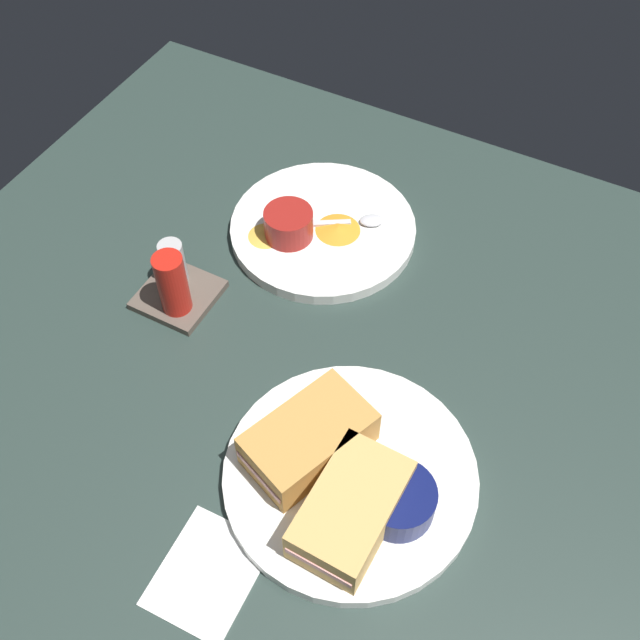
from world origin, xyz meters
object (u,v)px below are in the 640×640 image
Objects in this scene: plate_sandwich_main at (350,476)px; sandwich_half_near at (309,439)px; sandwich_half_far at (351,509)px; spoon_by_dark_ramekin at (346,480)px; ramekin_dark_sauce at (398,500)px; ramekin_light_gravy at (289,223)px; condiment_caddy at (175,283)px; plate_chips_companion at (323,229)px; spoon_by_gravy_ramekin at (362,221)px.

plate_sandwich_main is 5.96cm from sandwich_half_near.
sandwich_half_far reaches higher than spoon_by_dark_ramekin.
sandwich_half_near reaches higher than ramekin_dark_sauce.
ramekin_light_gravy is at bearing 39.86° from plate_sandwich_main.
plate_sandwich_main is 2.78× the size of condiment_caddy.
ramekin_light_gravy is at bearing 45.16° from ramekin_dark_sauce.
condiment_caddy is at bearing 153.49° from ramekin_light_gravy.
sandwich_half_far is 1.41× the size of condiment_caddy.
sandwich_half_near is at bearing -114.77° from condiment_caddy.
plate_chips_companion is (31.41, 24.84, -2.79)cm from ramekin_dark_sauce.
sandwich_half_near is 26.96cm from condiment_caddy.
condiment_caddy is (16.10, 31.73, -0.59)cm from sandwich_half_far.
spoon_by_gravy_ramekin is at bearing -49.61° from ramekin_light_gravy.
plate_chips_companion is (30.12, 19.03, 0.00)cm from plate_sandwich_main.
condiment_caddy is at bearing 144.99° from spoon_by_gravy_ramekin.
sandwich_half_near is 8.70cm from sandwich_half_far.
ramekin_light_gravy is (26.45, 22.09, 2.89)cm from plate_sandwich_main.
spoon_by_dark_ramekin is at bearing 33.15° from sandwich_half_far.
spoon_by_dark_ramekin is 1.07× the size of spoon_by_gravy_ramekin.
sandwich_half_far reaches higher than ramekin_light_gravy.
sandwich_half_near is at bearing 56.48° from sandwich_half_far.
sandwich_half_near is 5.63cm from spoon_by_dark_ramekin.
condiment_caddy reaches higher than spoon_by_dark_ramekin.
sandwich_half_far is at bearing -148.43° from plate_chips_companion.
ramekin_dark_sauce is at bearing -110.06° from condiment_caddy.
ramekin_light_gravy reaches higher than spoon_by_dark_ramekin.
spoon_by_dark_ramekin is (-1.13, -0.04, 1.16)cm from plate_sandwich_main.
sandwich_half_near is at bearing 81.60° from ramekin_dark_sauce.
ramekin_dark_sauce is at bearing -98.40° from sandwich_half_near.
condiment_caddy is (-14.85, 7.41, -0.28)cm from ramekin_light_gravy.
spoon_by_dark_ramekin is at bearing -141.26° from ramekin_light_gravy.
plate_sandwich_main is at bearing 77.48° from ramekin_dark_sauce.
condiment_caddy is at bearing 63.10° from sandwich_half_far.
sandwich_half_far is 4.82cm from ramekin_dark_sauce.
condiment_caddy is (-21.16, 14.83, 1.44)cm from spoon_by_gravy_ramekin.
spoon_by_gravy_ramekin is at bearing 16.56° from sandwich_half_near.
ramekin_dark_sauce is at bearing -141.66° from plate_chips_companion.
plate_sandwich_main is at bearing -111.47° from condiment_caddy.
ramekin_light_gravy is (-3.67, 3.06, 2.89)cm from plate_chips_companion.
plate_sandwich_main is 2.87× the size of spoon_by_gravy_ramekin.
condiment_caddy is at bearing 66.69° from spoon_by_dark_ramekin.
spoon_by_dark_ramekin is at bearing -113.31° from condiment_caddy.
sandwich_half_far is 4.51cm from spoon_by_dark_ramekin.
ramekin_dark_sauce is at bearing -148.99° from spoon_by_gravy_ramekin.
condiment_caddy reaches higher than plate_sandwich_main.
ramekin_light_gravy is at bearing -26.51° from condiment_caddy.
ramekin_dark_sauce is 0.78× the size of condiment_caddy.
ramekin_dark_sauce is (-1.60, -10.82, -0.41)cm from sandwich_half_near.
ramekin_light_gravy is 0.69× the size of spoon_by_gravy_ramekin.
plate_sandwich_main is at bearing -93.52° from sandwich_half_near.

